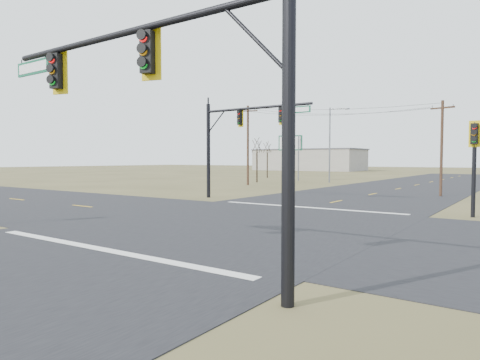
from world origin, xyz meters
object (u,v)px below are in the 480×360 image
at_px(utility_pole_near, 442,146).
at_px(mast_arm_near, 154,77).
at_px(pedestal_signal_ne, 474,148).
at_px(bare_tree_a, 257,145).
at_px(utility_pole_far, 248,144).
at_px(bare_tree_b, 267,147).
at_px(highway_sign, 290,149).
at_px(streetlight_c, 331,141).
at_px(mast_arm_far, 239,129).

bearing_deg(utility_pole_near, mast_arm_near, -92.68).
relative_size(pedestal_signal_ne, bare_tree_a, 0.80).
height_order(pedestal_signal_ne, bare_tree_a, bare_tree_a).
bearing_deg(utility_pole_far, bare_tree_a, 112.76).
bearing_deg(bare_tree_b, pedestal_signal_ne, -45.90).
relative_size(pedestal_signal_ne, utility_pole_near, 0.65).
bearing_deg(utility_pole_near, highway_sign, 144.77).
xyz_separation_m(streetlight_c, bare_tree_b, (-14.16, 7.54, -0.35)).
relative_size(streetlight_c, bare_tree_b, 1.52).
xyz_separation_m(utility_pole_near, utility_pole_far, (-21.34, 3.83, 0.72)).
bearing_deg(bare_tree_b, streetlight_c, -28.04).
distance_m(pedestal_signal_ne, bare_tree_a, 35.26).
xyz_separation_m(mast_arm_near, pedestal_signal_ne, (5.13, 17.12, -1.48)).
distance_m(mast_arm_near, mast_arm_far, 21.07).
distance_m(mast_arm_far, streetlight_c, 25.87).
bearing_deg(pedestal_signal_ne, streetlight_c, 131.03).
height_order(mast_arm_far, streetlight_c, streetlight_c).
xyz_separation_m(pedestal_signal_ne, streetlight_c, (-19.16, 26.84, 1.84)).
bearing_deg(mast_arm_near, mast_arm_far, 103.86).
bearing_deg(bare_tree_b, bare_tree_a, -64.24).
bearing_deg(bare_tree_b, mast_arm_far, -61.74).
bearing_deg(mast_arm_far, utility_pole_far, 135.88).
xyz_separation_m(mast_arm_near, streetlight_c, (-14.03, 43.95, 0.37)).
xyz_separation_m(highway_sign, bare_tree_b, (-7.43, 6.00, 0.56)).
height_order(utility_pole_far, streetlight_c, streetlight_c).
bearing_deg(bare_tree_a, streetlight_c, 29.66).
distance_m(pedestal_signal_ne, utility_pole_far, 30.08).
height_order(streetlight_c, bare_tree_b, streetlight_c).
bearing_deg(highway_sign, pedestal_signal_ne, -62.72).
bearing_deg(utility_pole_near, bare_tree_b, 143.82).
height_order(utility_pole_far, bare_tree_a, utility_pole_far).
bearing_deg(pedestal_signal_ne, highway_sign, 137.87).
height_order(highway_sign, bare_tree_a, highway_sign).
relative_size(mast_arm_far, highway_sign, 1.41).
bearing_deg(mast_arm_far, utility_pole_near, 58.28).
bearing_deg(mast_arm_near, utility_pole_far, 105.01).
bearing_deg(utility_pole_far, pedestal_signal_ne, -33.45).
xyz_separation_m(utility_pole_far, streetlight_c, (5.92, 10.27, 0.60)).
relative_size(mast_arm_far, bare_tree_b, 1.43).
xyz_separation_m(utility_pole_far, bare_tree_b, (-8.25, 17.81, 0.24)).
bearing_deg(highway_sign, streetlight_c, -28.05).
relative_size(highway_sign, streetlight_c, 0.66).
relative_size(streetlight_c, bare_tree_a, 1.55).
distance_m(highway_sign, streetlight_c, 6.97).
distance_m(utility_pole_far, streetlight_c, 11.87).
bearing_deg(utility_pole_near, pedestal_signal_ne, -73.66).
height_order(pedestal_signal_ne, highway_sign, highway_sign).
distance_m(mast_arm_far, utility_pole_near, 16.50).
xyz_separation_m(mast_arm_far, streetlight_c, (-3.66, 25.61, 0.14)).
distance_m(pedestal_signal_ne, utility_pole_near, 13.29).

